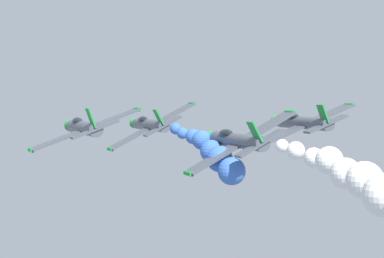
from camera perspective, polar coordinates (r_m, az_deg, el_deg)
airplane_lead at (r=78.81m, az=-2.97°, el=0.31°), size 8.66×10.35×4.71m
smoke_trail_lead at (r=62.18m, az=1.50°, el=-1.75°), size 2.14×15.60×3.98m
airplane_left_inner at (r=66.69m, az=-7.57°, el=0.10°), size 9.11×10.35×3.60m
airplane_right_inner at (r=71.98m, az=7.69°, el=0.45°), size 9.05×10.35×3.77m
airplane_left_outer at (r=60.90m, az=3.14°, el=-0.79°), size 8.60×10.35×4.83m
smoke_trail_left_outer at (r=43.49m, az=12.17°, el=-3.86°), size 2.76×17.70×3.66m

